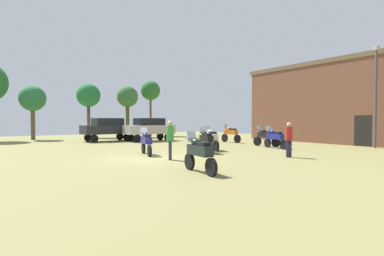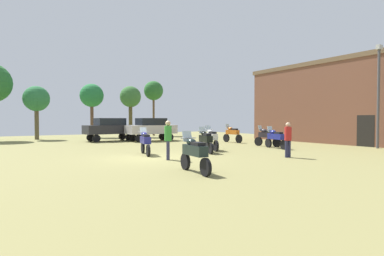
% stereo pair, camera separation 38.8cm
% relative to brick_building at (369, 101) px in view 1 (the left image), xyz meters
% --- Properties ---
extents(ground_plane, '(44.00, 52.00, 0.02)m').
position_rel_brick_building_xyz_m(ground_plane, '(-18.00, 1.57, -3.30)').
color(ground_plane, olive).
extents(brick_building, '(6.12, 19.66, 6.61)m').
position_rel_brick_building_xyz_m(brick_building, '(0.00, 0.00, 0.00)').
color(brick_building, brown).
rests_on(brick_building, ground).
extents(motorcycle_1, '(0.62, 2.16, 1.51)m').
position_rel_brick_building_xyz_m(motorcycle_1, '(-8.20, 6.89, -2.55)').
color(motorcycle_1, black).
rests_on(motorcycle_1, ground).
extents(motorcycle_2, '(0.71, 2.16, 1.43)m').
position_rel_brick_building_xyz_m(motorcycle_2, '(-9.21, 1.45, -2.59)').
color(motorcycle_2, black).
rests_on(motorcycle_2, ground).
extents(motorcycle_3, '(0.62, 2.14, 1.45)m').
position_rel_brick_building_xyz_m(motorcycle_3, '(-18.60, -3.16, -2.58)').
color(motorcycle_3, black).
rests_on(motorcycle_3, ground).
extents(motorcycle_4, '(0.66, 2.12, 1.46)m').
position_rel_brick_building_xyz_m(motorcycle_4, '(-8.59, 2.76, -2.57)').
color(motorcycle_4, black).
rests_on(motorcycle_4, ground).
extents(motorcycle_5, '(0.78, 2.17, 1.45)m').
position_rel_brick_building_xyz_m(motorcycle_5, '(-17.75, 2.84, -2.58)').
color(motorcycle_5, black).
rests_on(motorcycle_5, ground).
extents(motorcycle_6, '(0.81, 2.15, 1.45)m').
position_rel_brick_building_xyz_m(motorcycle_6, '(-14.47, 1.93, -2.58)').
color(motorcycle_6, black).
rests_on(motorcycle_6, ground).
extents(motorcycle_7, '(0.86, 2.22, 1.50)m').
position_rel_brick_building_xyz_m(motorcycle_7, '(-13.37, 2.85, -2.55)').
color(motorcycle_7, black).
rests_on(motorcycle_7, ground).
extents(car_1, '(4.31, 1.82, 2.00)m').
position_rel_brick_building_xyz_m(car_1, '(-12.93, 12.20, -2.12)').
color(car_1, black).
rests_on(car_1, ground).
extents(car_3, '(4.42, 2.11, 2.00)m').
position_rel_brick_building_xyz_m(car_3, '(-16.02, 14.01, -2.12)').
color(car_3, black).
rests_on(car_3, ground).
extents(person_1, '(0.41, 0.41, 1.73)m').
position_rel_brick_building_xyz_m(person_1, '(-12.34, -2.08, -2.28)').
color(person_1, '#262643').
rests_on(person_1, ground).
extents(person_3, '(0.47, 0.47, 1.82)m').
position_rel_brick_building_xyz_m(person_3, '(-17.72, 0.38, -2.22)').
color(person_3, '#2F2F4C').
rests_on(person_3, ground).
extents(tree_1, '(2.28, 2.28, 5.50)m').
position_rel_brick_building_xyz_m(tree_1, '(-12.01, 19.29, 0.95)').
color(tree_1, '#4C4424').
rests_on(tree_1, ground).
extents(tree_5, '(2.25, 2.25, 6.39)m').
position_rel_brick_building_xyz_m(tree_5, '(-8.75, 20.29, 1.90)').
color(tree_5, brown).
rests_on(tree_5, ground).
extents(tree_6, '(2.47, 2.47, 5.68)m').
position_rel_brick_building_xyz_m(tree_6, '(-15.71, 20.92, 1.08)').
color(tree_6, brown).
rests_on(tree_6, ground).
extents(tree_7, '(2.36, 2.36, 5.02)m').
position_rel_brick_building_xyz_m(tree_7, '(-21.10, 19.88, 0.48)').
color(tree_7, brown).
rests_on(tree_7, ground).
extents(lamp_post, '(0.44, 0.24, 6.69)m').
position_rel_brick_building_xyz_m(lamp_post, '(-3.62, -2.14, 0.45)').
color(lamp_post, '#47474C').
rests_on(lamp_post, ground).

